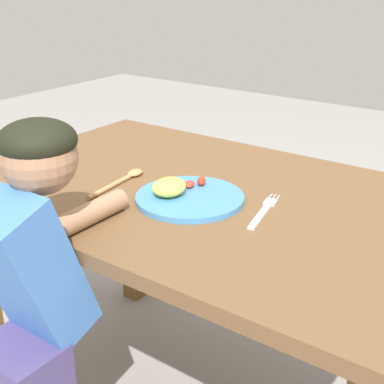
% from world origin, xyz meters
% --- Properties ---
extents(dining_table, '(1.29, 0.82, 0.71)m').
position_xyz_m(dining_table, '(0.00, 0.00, 0.60)').
color(dining_table, brown).
rests_on(dining_table, ground_plane).
extents(plate, '(0.27, 0.27, 0.06)m').
position_xyz_m(plate, '(-0.00, -0.08, 0.73)').
color(plate, '#4182C1').
rests_on(plate, dining_table).
extents(fork, '(0.06, 0.21, 0.01)m').
position_xyz_m(fork, '(0.19, -0.02, 0.71)').
color(fork, silver).
rests_on(fork, dining_table).
extents(spoon, '(0.05, 0.23, 0.02)m').
position_xyz_m(spoon, '(-0.21, -0.07, 0.72)').
color(spoon, '#B1814E').
rests_on(spoon, dining_table).
extents(person, '(0.18, 0.40, 0.98)m').
position_xyz_m(person, '(-0.10, -0.49, 0.52)').
color(person, '#493E71').
rests_on(person, ground_plane).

